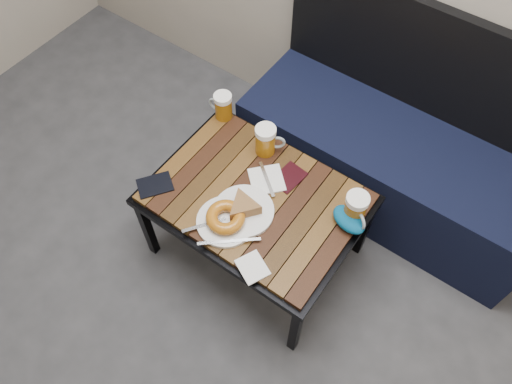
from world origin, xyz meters
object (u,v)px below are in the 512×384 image
Objects in this scene: beer_mug_centre at (266,140)px; knit_pouch at (349,219)px; plate_bagel at (226,219)px; beer_mug_left at (223,106)px; plate_pie at (244,209)px; bench at (391,159)px; passport_burgundy at (289,177)px; beer_mug_right at (356,208)px; passport_navy at (155,185)px; cafe_table at (256,202)px.

beer_mug_centre is 0.97× the size of knit_pouch.
plate_bagel is at bearing -145.03° from knit_pouch.
beer_mug_left is at bearing 135.93° from beer_mug_centre.
beer_mug_centre reaches higher than plate_pie.
bench reaches higher than passport_burgundy.
passport_navy is at bearing -119.89° from beer_mug_right.
plate_pie is at bearing -104.09° from beer_mug_centre.
beer_mug_left reaches higher than passport_burgundy.
passport_navy is at bearing -133.87° from passport_burgundy.
knit_pouch is (0.38, 0.27, 0.01)m from plate_bagel.
plate_pie is at bearing -113.65° from bench.
plate_pie is at bearing -112.54° from beer_mug_right.
bench is at bearing 66.71° from plate_bagel.
beer_mug_left is 0.44m from passport_burgundy.
passport_burgundy is (0.06, 0.15, 0.05)m from cafe_table.
cafe_table is 0.18m from plate_bagel.
knit_pouch is (0.46, -0.11, -0.04)m from beer_mug_centre.
beer_mug_left is at bearing 171.81° from passport_burgundy.
beer_mug_centre is at bearing 109.06° from plate_pie.
knit_pouch is at bearing 163.09° from beer_mug_left.
beer_mug_right is at bearing -85.48° from bench.
plate_bagel is (-0.39, -0.30, -0.05)m from beer_mug_right.
bench is at bearing 130.07° from beer_mug_right.
cafe_table is 3.53× the size of plate_pie.
beer_mug_right is (0.36, 0.13, 0.12)m from cafe_table.
beer_mug_centre is at bearing -134.47° from bench.
plate_bagel is (0.07, -0.37, -0.04)m from beer_mug_centre.
beer_mug_centre is 0.49m from passport_navy.
beer_mug_left reaches higher than cafe_table.
beer_mug_left is at bearing 136.47° from plate_pie.
passport_navy is 0.78m from knit_pouch.
beer_mug_left reaches higher than passport_navy.
beer_mug_centre is 0.38m from plate_bagel.
beer_mug_centre is 0.47m from beer_mug_right.
bench reaches higher than knit_pouch.
bench is 5.13× the size of plate_bagel.
beer_mug_centre is 0.51× the size of plate_bagel.
cafe_table is 6.61× the size of beer_mug_left.
plate_pie reaches higher than passport_burgundy.
cafe_table is at bearing -116.84° from bench.
bench is 1.67× the size of cafe_table.
beer_mug_centre reaches higher than passport_navy.
passport_navy is at bearing -163.59° from plate_pie.
bench reaches higher than plate_bagel.
cafe_table is 6.11× the size of passport_navy.
beer_mug_left is 0.53× the size of plate_pie.
plate_pie is (0.37, -0.35, -0.04)m from beer_mug_left.
cafe_table is 6.21× the size of passport_burgundy.
cafe_table is at bearing 81.98° from plate_bagel.
beer_mug_right reaches higher than knit_pouch.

